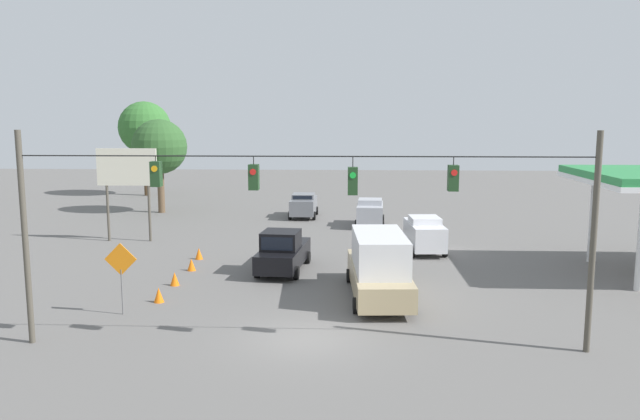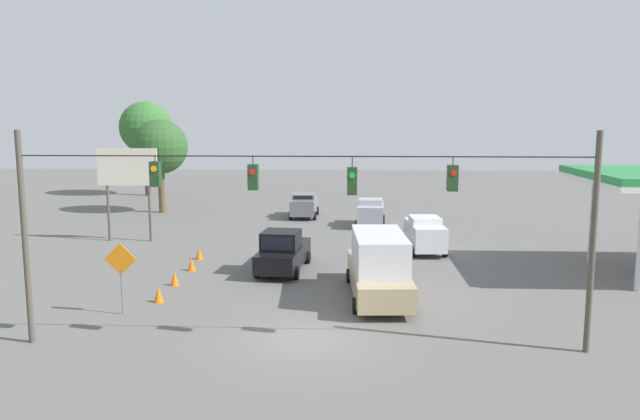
# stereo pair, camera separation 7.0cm
# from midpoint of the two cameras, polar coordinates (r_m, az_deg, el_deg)

# --- Properties ---
(ground_plane) EXTENTS (140.00, 140.00, 0.00)m
(ground_plane) POSITION_cam_midpoint_polar(r_m,az_deg,el_deg) (22.19, -1.30, -11.66)
(ground_plane) COLOR #605E5B
(overhead_signal_span) EXTENTS (18.85, 0.38, 7.24)m
(overhead_signal_span) POSITION_cam_midpoint_polar(r_m,az_deg,el_deg) (20.27, -1.46, -0.37)
(overhead_signal_span) COLOR #4C473D
(overhead_signal_span) RESTS_ON ground_plane
(box_truck_tan_crossing_near) EXTENTS (2.75, 7.28, 2.82)m
(box_truck_tan_crossing_near) POSITION_cam_midpoint_polar(r_m,az_deg,el_deg) (26.66, 5.46, -5.10)
(box_truck_tan_crossing_near) COLOR tan
(box_truck_tan_crossing_near) RESTS_ON ground_plane
(sedan_white_oncoming_far) EXTENTS (2.22, 4.37, 2.03)m
(sedan_white_oncoming_far) POSITION_cam_midpoint_polar(r_m,az_deg,el_deg) (36.09, 9.61, -2.14)
(sedan_white_oncoming_far) COLOR silver
(sedan_white_oncoming_far) RESTS_ON ground_plane
(sedan_grey_withflow_deep) EXTENTS (2.10, 4.12, 1.82)m
(sedan_grey_withflow_deep) POSITION_cam_midpoint_polar(r_m,az_deg,el_deg) (47.94, -1.41, 0.47)
(sedan_grey_withflow_deep) COLOR slate
(sedan_grey_withflow_deep) RESTS_ON ground_plane
(sedan_silver_oncoming_deep) EXTENTS (2.17, 3.99, 1.93)m
(sedan_silver_oncoming_deep) POSITION_cam_midpoint_polar(r_m,az_deg,el_deg) (44.13, 4.69, -0.18)
(sedan_silver_oncoming_deep) COLOR #A8AAB2
(sedan_silver_oncoming_deep) RESTS_ON ground_plane
(pickup_truck_black_withflow_mid) EXTENTS (2.52, 5.31, 2.12)m
(pickup_truck_black_withflow_mid) POSITION_cam_midpoint_polar(r_m,az_deg,el_deg) (31.24, -3.34, -3.85)
(pickup_truck_black_withflow_mid) COLOR black
(pickup_truck_black_withflow_mid) RESTS_ON ground_plane
(traffic_cone_nearest) EXTENTS (0.42, 0.42, 0.62)m
(traffic_cone_nearest) POSITION_cam_midpoint_polar(r_m,az_deg,el_deg) (27.02, -14.47, -7.52)
(traffic_cone_nearest) COLOR orange
(traffic_cone_nearest) RESTS_ON ground_plane
(traffic_cone_second) EXTENTS (0.42, 0.42, 0.62)m
(traffic_cone_second) POSITION_cam_midpoint_polar(r_m,az_deg,el_deg) (29.47, -13.08, -6.14)
(traffic_cone_second) COLOR orange
(traffic_cone_second) RESTS_ON ground_plane
(traffic_cone_third) EXTENTS (0.42, 0.42, 0.62)m
(traffic_cone_third) POSITION_cam_midpoint_polar(r_m,az_deg,el_deg) (32.07, -11.60, -4.90)
(traffic_cone_third) COLOR orange
(traffic_cone_third) RESTS_ON ground_plane
(traffic_cone_fourth) EXTENTS (0.42, 0.42, 0.62)m
(traffic_cone_fourth) POSITION_cam_midpoint_polar(r_m,az_deg,el_deg) (34.51, -10.93, -3.93)
(traffic_cone_fourth) COLOR orange
(traffic_cone_fourth) RESTS_ON ground_plane
(roadside_billboard) EXTENTS (3.73, 0.16, 5.75)m
(roadside_billboard) POSITION_cam_midpoint_polar(r_m,az_deg,el_deg) (40.10, -17.14, 3.17)
(roadside_billboard) COLOR #4C473D
(roadside_billboard) RESTS_ON ground_plane
(work_zone_sign) EXTENTS (1.27, 0.06, 2.84)m
(work_zone_sign) POSITION_cam_midpoint_polar(r_m,az_deg,el_deg) (25.40, -17.69, -4.78)
(work_zone_sign) COLOR slate
(work_zone_sign) RESTS_ON ground_plane
(tree_horizon_left) EXTENTS (5.03, 5.03, 9.16)m
(tree_horizon_left) POSITION_cam_midpoint_polar(r_m,az_deg,el_deg) (63.30, -15.63, 7.23)
(tree_horizon_left) COLOR #4C3823
(tree_horizon_left) RESTS_ON ground_plane
(tree_horizon_right) EXTENTS (4.36, 4.36, 7.49)m
(tree_horizon_right) POSITION_cam_midpoint_polar(r_m,az_deg,el_deg) (51.52, -14.37, 5.59)
(tree_horizon_right) COLOR brown
(tree_horizon_right) RESTS_ON ground_plane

